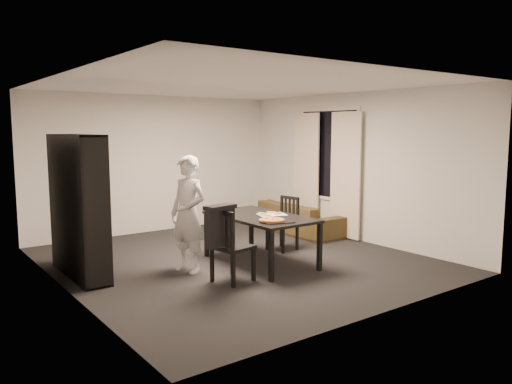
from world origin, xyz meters
TOP-DOWN VIEW (x-y plane):
  - room at (0.00, 0.00)m, footprint 5.01×5.51m
  - window_pane at (2.48, 0.60)m, footprint 0.02×1.40m
  - window_frame at (2.48, 0.60)m, footprint 0.03×1.52m
  - curtain_left at (2.40, 0.08)m, footprint 0.03×0.70m
  - curtain_right at (2.40, 1.12)m, footprint 0.03×0.70m
  - bookshelf at (-2.16, 0.60)m, footprint 0.35×1.50m
  - dining_table at (0.17, -0.35)m, footprint 0.95×1.71m
  - chair_left at (-0.74, -0.87)m, footprint 0.53×0.53m
  - chair_right at (1.03, 0.09)m, footprint 0.46×0.46m
  - draped_jacket at (-0.87, -0.90)m, footprint 0.45×0.27m
  - person at (-0.88, -0.10)m, footprint 0.54×0.68m
  - baking_tray at (0.05, -0.90)m, footprint 0.47×0.41m
  - pepperoni_pizza at (-0.01, -0.86)m, footprint 0.35×0.35m
  - kitchen_towel at (0.34, -0.42)m, footprint 0.47×0.41m
  - pizza_slices at (0.32, -0.35)m, footprint 0.39×0.33m
  - sofa at (2.07, 0.98)m, footprint 0.77×1.98m

SIDE VIEW (x-z plane):
  - sofa at x=2.07m, z-range 0.00..0.58m
  - chair_right at x=1.03m, z-range 0.06..0.93m
  - chair_left at x=-0.74m, z-range 0.07..1.02m
  - dining_table at x=0.17m, z-range 0.29..1.01m
  - kitchen_towel at x=0.34m, z-range 0.71..0.72m
  - baking_tray at x=0.05m, z-range 0.71..0.73m
  - pizza_slices at x=0.32m, z-range 0.72..0.74m
  - pepperoni_pizza at x=-0.01m, z-range 0.73..0.76m
  - draped_jacket at x=-0.87m, z-range 0.53..1.05m
  - person at x=-0.88m, z-range 0.00..1.61m
  - bookshelf at x=-2.16m, z-range 0.00..1.90m
  - curtain_left at x=2.40m, z-range 0.02..2.27m
  - curtain_right at x=2.40m, z-range 0.02..2.27m
  - room at x=0.00m, z-range 0.00..2.60m
  - window_pane at x=2.48m, z-range 0.70..2.30m
  - window_frame at x=2.48m, z-range 0.64..2.36m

